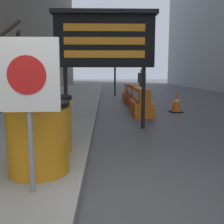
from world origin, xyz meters
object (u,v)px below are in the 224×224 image
at_px(barrel_drum_middle, 47,124).
at_px(jersey_barrier_orange_far, 129,94).
at_px(message_board, 105,41).
at_px(traffic_cone_near, 176,102).
at_px(barrel_drum_foreground, 38,137).
at_px(jersey_barrier_orange_near, 141,103).
at_px(pedestrian_worker, 142,80).
at_px(traffic_light_near_curb, 115,45).
at_px(jersey_barrier_red_striped, 133,97).
at_px(warning_sign, 28,86).

bearing_deg(barrel_drum_middle, jersey_barrier_orange_far, 76.51).
relative_size(barrel_drum_middle, message_board, 0.32).
distance_m(message_board, traffic_cone_near, 4.30).
relative_size(barrel_drum_foreground, jersey_barrier_orange_near, 0.46).
relative_size(barrel_drum_foreground, pedestrian_worker, 0.55).
bearing_deg(barrel_drum_foreground, pedestrian_worker, 76.48).
relative_size(message_board, jersey_barrier_orange_near, 1.46).
distance_m(barrel_drum_middle, pedestrian_worker, 13.01).
relative_size(barrel_drum_middle, traffic_light_near_curb, 0.21).
xyz_separation_m(jersey_barrier_red_striped, jersey_barrier_orange_far, (-0.00, 2.01, -0.02)).
distance_m(barrel_drum_foreground, jersey_barrier_red_striped, 8.43).
height_order(barrel_drum_foreground, traffic_light_near_curb, traffic_light_near_curb).
xyz_separation_m(traffic_cone_near, traffic_light_near_curb, (-2.00, 7.37, 2.81)).
bearing_deg(jersey_barrier_orange_far, warning_sign, -100.85).
height_order(message_board, pedestrian_worker, message_board).
bearing_deg(jersey_barrier_red_striped, message_board, -104.90).
bearing_deg(warning_sign, traffic_cone_near, 63.19).
distance_m(barrel_drum_foreground, barrel_drum_middle, 0.92).
xyz_separation_m(jersey_barrier_red_striped, traffic_light_near_curb, (-0.62, 5.44, 2.79)).
relative_size(traffic_cone_near, traffic_light_near_curb, 0.18).
xyz_separation_m(barrel_drum_middle, pedestrian_worker, (3.32, 12.58, 0.40)).
bearing_deg(jersey_barrier_orange_near, message_board, -118.11).
xyz_separation_m(jersey_barrier_orange_near, jersey_barrier_red_striped, (0.00, 2.39, -0.01)).
distance_m(message_board, pedestrian_worker, 10.44).
xyz_separation_m(barrel_drum_middle, traffic_light_near_curb, (1.60, 12.67, 2.59)).
relative_size(barrel_drum_middle, traffic_cone_near, 1.20).
xyz_separation_m(warning_sign, jersey_barrier_orange_near, (2.06, 6.38, -0.90)).
relative_size(traffic_cone_near, pedestrian_worker, 0.46).
xyz_separation_m(message_board, jersey_barrier_red_striped, (1.26, 4.75, -1.85)).
distance_m(message_board, jersey_barrier_orange_near, 3.25).
relative_size(jersey_barrier_orange_far, traffic_light_near_curb, 0.41).
bearing_deg(traffic_cone_near, jersey_barrier_orange_near, -162.03).
bearing_deg(message_board, warning_sign, -101.27).
xyz_separation_m(jersey_barrier_red_striped, pedestrian_worker, (1.10, 5.34, 0.60)).
bearing_deg(message_board, jersey_barrier_red_striped, 75.10).
bearing_deg(jersey_barrier_orange_far, jersey_barrier_red_striped, -90.00).
bearing_deg(warning_sign, barrel_drum_middle, 95.75).
relative_size(barrel_drum_middle, warning_sign, 0.56).
xyz_separation_m(barrel_drum_foreground, jersey_barrier_orange_far, (2.14, 10.16, -0.22)).
xyz_separation_m(jersey_barrier_orange_far, traffic_light_near_curb, (-0.62, 3.43, 2.80)).
xyz_separation_m(message_board, jersey_barrier_orange_near, (1.26, 2.37, -1.84)).
bearing_deg(pedestrian_worker, traffic_cone_near, -58.13).
bearing_deg(jersey_barrier_red_striped, traffic_cone_near, -54.40).
height_order(warning_sign, jersey_barrier_orange_near, warning_sign).
bearing_deg(message_board, traffic_cone_near, 46.74).
relative_size(jersey_barrier_red_striped, traffic_light_near_curb, 0.39).
xyz_separation_m(barrel_drum_foreground, jersey_barrier_orange_near, (2.14, 5.76, -0.19)).
distance_m(warning_sign, jersey_barrier_orange_far, 11.01).
bearing_deg(message_board, traffic_light_near_curb, 86.36).
xyz_separation_m(barrel_drum_foreground, pedestrian_worker, (3.24, 13.49, 0.40)).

